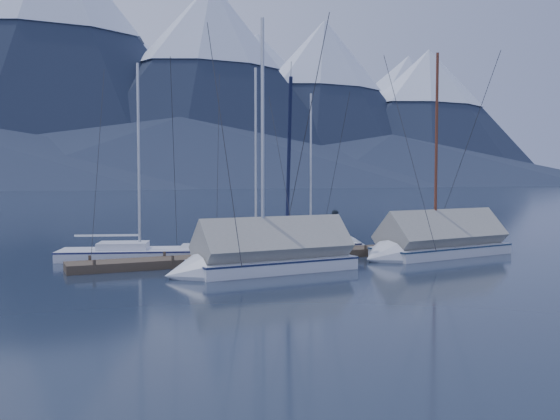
# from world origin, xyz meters

# --- Properties ---
(ground) EXTENTS (1000.00, 1000.00, 0.00)m
(ground) POSITION_xyz_m (0.00, 0.00, 0.00)
(ground) COLOR black
(ground) RESTS_ON ground
(mountain_range) EXTENTS (877.00, 584.00, 150.50)m
(mountain_range) POSITION_xyz_m (4.12, 370.45, 58.65)
(mountain_range) COLOR #475675
(mountain_range) RESTS_ON ground
(dock) EXTENTS (18.00, 1.50, 0.54)m
(dock) POSITION_xyz_m (0.00, 2.00, 0.11)
(dock) COLOR #382D23
(dock) RESTS_ON ground
(mooring_posts) EXTENTS (15.12, 1.52, 0.35)m
(mooring_posts) POSITION_xyz_m (-0.50, 2.00, 0.35)
(mooring_posts) COLOR #382D23
(mooring_posts) RESTS_ON ground
(sailboat_open_left) EXTENTS (7.46, 4.17, 9.51)m
(sailboat_open_left) POSITION_xyz_m (-5.16, 4.55, 0.17)
(sailboat_open_left) COLOR silver
(sailboat_open_left) RESTS_ON ground
(sailboat_open_mid) EXTENTS (7.48, 4.53, 9.57)m
(sailboat_open_mid) POSITION_xyz_m (0.08, 3.69, 0.17)
(sailboat_open_mid) COLOR silver
(sailboat_open_mid) RESTS_ON ground
(sailboat_open_right) EXTENTS (6.41, 2.76, 8.47)m
(sailboat_open_right) POSITION_xyz_m (2.98, 3.95, 0.15)
(sailboat_open_right) COLOR silver
(sailboat_open_right) RESTS_ON ground
(sailboat_covered_near) EXTENTS (8.20, 3.63, 10.34)m
(sailboat_covered_near) POSITION_xyz_m (6.85, 0.08, 0.52)
(sailboat_covered_near) COLOR silver
(sailboat_covered_near) RESTS_ON ground
(sailboat_covered_far) EXTENTS (7.68, 3.21, 10.59)m
(sailboat_covered_far) POSITION_xyz_m (-2.20, -0.92, 0.52)
(sailboat_covered_far) COLOR silver
(sailboat_covered_far) RESTS_ON ground
(person) EXTENTS (0.62, 0.76, 1.81)m
(person) POSITION_xyz_m (2.78, 1.96, 1.25)
(person) COLOR black
(person) RESTS_ON dock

